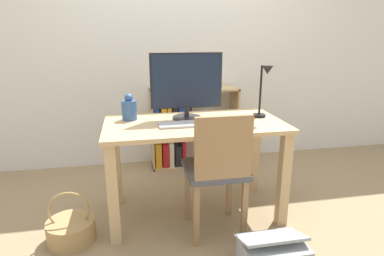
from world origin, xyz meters
TOP-DOWN VIEW (x-y plane):
  - ground_plane at (0.00, 0.00)m, footprint 10.00×10.00m
  - wall_back at (0.00, 1.14)m, footprint 8.00×0.05m
  - desk at (0.00, 0.00)m, footprint 1.29×0.67m
  - monitor at (-0.04, 0.12)m, footprint 0.53×0.21m
  - keyboard at (-0.06, -0.07)m, footprint 0.41×0.15m
  - vase at (-0.46, 0.16)m, footprint 0.11×0.11m
  - desk_lamp at (0.52, 0.01)m, footprint 0.10×0.19m
  - chair at (0.09, -0.31)m, footprint 0.40×0.40m
  - bookshelf at (0.03, 0.96)m, footprint 0.89×0.28m
  - basket at (-0.89, -0.21)m, footprint 0.31×0.31m
  - storage_box at (0.31, -0.74)m, footprint 0.37×0.30m

SIDE VIEW (x-z plane):
  - ground_plane at x=0.00m, z-range 0.00..0.00m
  - basket at x=-0.89m, z-range -0.10..0.27m
  - storage_box at x=0.31m, z-range -0.02..0.23m
  - bookshelf at x=0.03m, z-range -0.02..0.79m
  - chair at x=0.09m, z-range 0.05..0.93m
  - desk at x=0.00m, z-range 0.22..0.95m
  - keyboard at x=-0.06m, z-range 0.73..0.74m
  - vase at x=-0.46m, z-range 0.71..0.91m
  - desk_lamp at x=0.52m, z-range 0.77..1.17m
  - monitor at x=-0.04m, z-range 0.75..1.23m
  - wall_back at x=0.00m, z-range 0.00..2.60m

